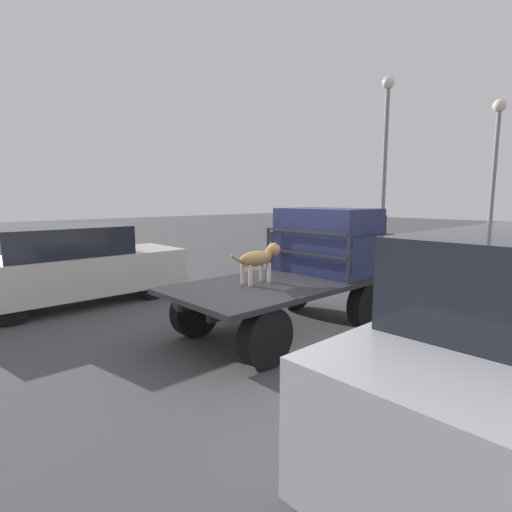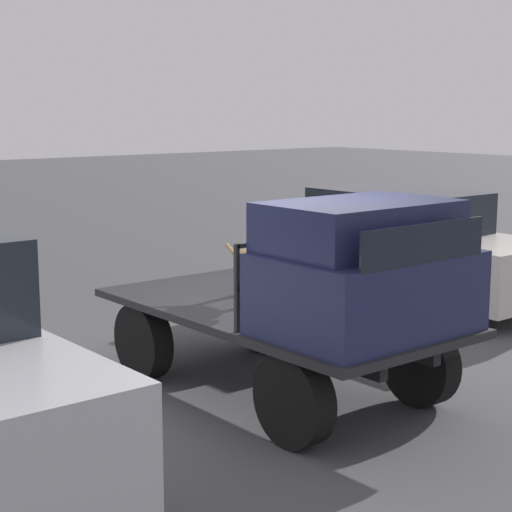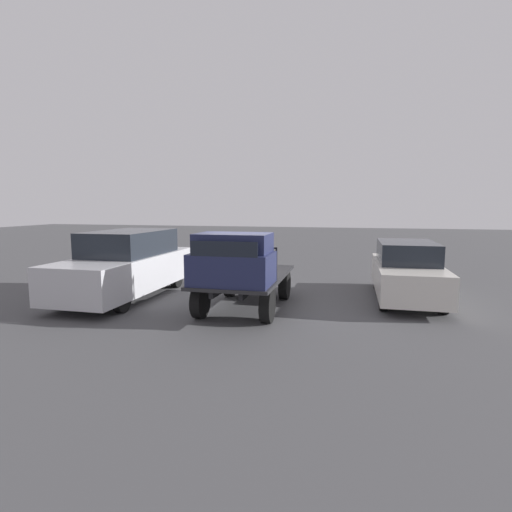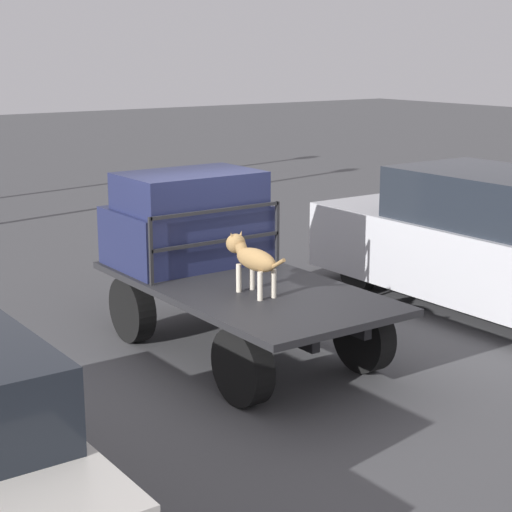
% 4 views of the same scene
% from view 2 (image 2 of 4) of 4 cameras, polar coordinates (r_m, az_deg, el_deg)
% --- Properties ---
extents(ground_plane, '(80.00, 80.00, 0.00)m').
position_cam_2_polar(ground_plane, '(8.95, 1.28, -8.96)').
color(ground_plane, '#474749').
extents(flatbed_truck, '(3.92, 1.98, 0.89)m').
position_cam_2_polar(flatbed_truck, '(8.77, 1.29, -5.04)').
color(flatbed_truck, black).
rests_on(flatbed_truck, ground).
extents(truck_cab, '(1.31, 1.86, 1.18)m').
position_cam_2_polar(truck_cab, '(7.72, 7.24, -0.98)').
color(truck_cab, '#1E2347').
rests_on(truck_cab, flatbed_truck).
extents(truck_headboard, '(0.04, 1.86, 0.81)m').
position_cam_2_polar(truck_headboard, '(8.21, 3.72, -0.44)').
color(truck_headboard, '#232326').
rests_on(truck_headboard, flatbed_truck).
extents(dog, '(1.08, 0.24, 0.66)m').
position_cam_2_polar(dog, '(9.01, 0.41, -0.30)').
color(dog, beige).
rests_on(dog, flatbed_truck).
extents(parked_sedan, '(4.47, 1.71, 1.67)m').
position_cam_2_polar(parked_sedan, '(13.05, 9.90, 0.65)').
color(parked_sedan, black).
rests_on(parked_sedan, ground).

